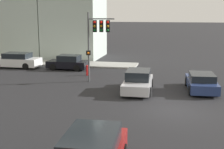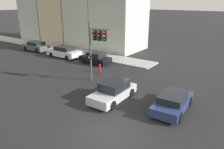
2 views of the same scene
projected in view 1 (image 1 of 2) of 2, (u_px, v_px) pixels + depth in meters
ground_plane at (171, 110)px, 17.53m from camera, size 300.00×300.00×0.00m
rowhouse_backdrop at (12, 8)px, 38.49m from camera, size 8.12×23.90×12.88m
traffic_signal at (98, 33)px, 23.82m from camera, size 0.81×2.14×5.39m
crossing_car_0 at (138, 82)px, 21.53m from camera, size 4.31×2.00×1.47m
crossing_car_2 at (201, 82)px, 21.66m from camera, size 4.35×2.14×1.25m
parked_car_0 at (68, 63)px, 29.77m from camera, size 1.93×3.87×1.37m
parked_car_1 at (16, 60)px, 30.78m from camera, size 2.09×4.79×1.45m
fire_hydrant at (87, 70)px, 26.94m from camera, size 0.22×0.22×0.92m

